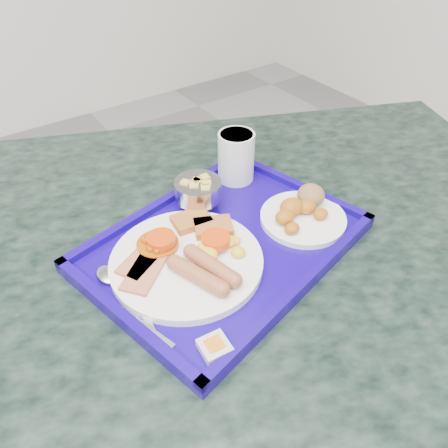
% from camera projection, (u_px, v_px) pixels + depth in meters
% --- Properties ---
extents(table, '(1.57, 1.34, 0.83)m').
position_uv_depth(table, '(215.00, 315.00, 0.91)').
color(table, slate).
rests_on(table, floor).
extents(tray, '(0.51, 0.42, 0.03)m').
position_uv_depth(tray, '(224.00, 244.00, 0.75)').
color(tray, '#14027D').
rests_on(tray, table).
extents(main_plate, '(0.24, 0.24, 0.04)m').
position_uv_depth(main_plate, '(189.00, 257.00, 0.70)').
color(main_plate, white).
rests_on(main_plate, tray).
extents(bread_plate, '(0.15, 0.15, 0.05)m').
position_uv_depth(bread_plate, '(303.00, 212.00, 0.78)').
color(bread_plate, white).
rests_on(bread_plate, tray).
extents(fruit_bowl, '(0.09, 0.09, 0.06)m').
position_uv_depth(fruit_bowl, '(198.00, 190.00, 0.79)').
color(fruit_bowl, '#B6B6B9').
rests_on(fruit_bowl, tray).
extents(juice_cup, '(0.07, 0.07, 0.10)m').
position_uv_depth(juice_cup, '(236.00, 155.00, 0.85)').
color(juice_cup, silver).
rests_on(juice_cup, tray).
extents(spoon, '(0.05, 0.19, 0.01)m').
position_uv_depth(spoon, '(116.00, 284.00, 0.66)').
color(spoon, '#B6B6B9').
rests_on(spoon, tray).
extents(knife, '(0.05, 0.15, 0.00)m').
position_uv_depth(knife, '(133.00, 319.00, 0.62)').
color(knife, '#B6B6B9').
rests_on(knife, tray).
extents(jam_packet, '(0.04, 0.04, 0.02)m').
position_uv_depth(jam_packet, '(215.00, 347.00, 0.57)').
color(jam_packet, silver).
rests_on(jam_packet, tray).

